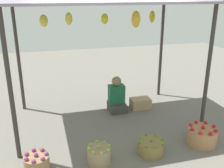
# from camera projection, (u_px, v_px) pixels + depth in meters

# --- Properties ---
(ground_plane) EXTENTS (14.00, 14.00, 0.00)m
(ground_plane) POSITION_uv_depth(u_px,v_px,m) (105.00, 118.00, 5.46)
(ground_plane) COLOR slate
(market_stall_structure) EXTENTS (3.59, 2.21, 2.36)m
(market_stall_structure) POSITION_uv_depth(u_px,v_px,m) (104.00, 10.00, 4.74)
(market_stall_structure) COLOR #38332D
(market_stall_structure) RESTS_ON ground
(vendor_person) EXTENTS (0.36, 0.44, 0.78)m
(vendor_person) POSITION_uv_depth(u_px,v_px,m) (117.00, 98.00, 5.75)
(vendor_person) COLOR #3F3D39
(vendor_person) RESTS_ON ground
(basket_purple_onions) EXTENTS (0.37, 0.37, 0.31)m
(basket_purple_onions) POSITION_uv_depth(u_px,v_px,m) (37.00, 163.00, 3.82)
(basket_purple_onions) COLOR #96734E
(basket_purple_onions) RESTS_ON ground
(basket_limes) EXTENTS (0.37, 0.37, 0.30)m
(basket_limes) POSITION_uv_depth(u_px,v_px,m) (99.00, 155.00, 4.01)
(basket_limes) COLOR #957F5D
(basket_limes) RESTS_ON ground
(basket_green_chilies) EXTENTS (0.43, 0.43, 0.25)m
(basket_green_chilies) POSITION_uv_depth(u_px,v_px,m) (151.00, 147.00, 4.25)
(basket_green_chilies) COLOR olive
(basket_green_chilies) RESTS_ON ground
(basket_red_apples) EXTENTS (0.50, 0.50, 0.36)m
(basket_red_apples) POSITION_uv_depth(u_px,v_px,m) (202.00, 136.00, 4.50)
(basket_red_apples) COLOR #A8764E
(basket_red_apples) RESTS_ON ground
(wooden_crate_near_vendor) EXTENTS (0.44, 0.29, 0.23)m
(wooden_crate_near_vendor) POSITION_uv_depth(u_px,v_px,m) (140.00, 103.00, 5.92)
(wooden_crate_near_vendor) COLOR tan
(wooden_crate_near_vendor) RESTS_ON ground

